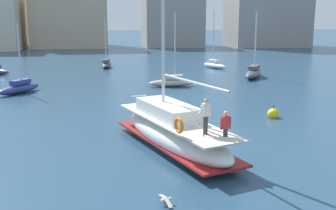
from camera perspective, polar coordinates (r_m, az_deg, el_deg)
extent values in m
plane|color=navy|center=(22.60, 3.94, -4.50)|extent=(400.00, 400.00, 0.00)
ellipsoid|color=white|center=(20.52, 0.86, -4.16)|extent=(5.31, 9.87, 1.40)
cube|color=maroon|center=(20.61, 0.85, -5.00)|extent=(5.27, 9.69, 0.10)
cube|color=beige|center=(20.33, 0.86, -2.16)|extent=(4.98, 9.35, 0.08)
cube|color=white|center=(20.86, -0.07, -0.69)|extent=(2.96, 4.63, 0.70)
cylinder|color=silver|center=(20.78, -0.69, 12.54)|extent=(0.16, 0.16, 10.26)
cylinder|color=#B7B7BC|center=(18.46, 3.34, 3.22)|extent=(1.93, 5.50, 0.12)
cylinder|color=silver|center=(24.11, -4.08, 1.32)|extent=(0.87, 0.34, 0.06)
torus|color=orange|center=(17.41, 1.54, -2.86)|extent=(0.35, 0.71, 0.70)
cylinder|color=#33333D|center=(17.81, 5.23, -2.80)|extent=(0.20, 0.20, 0.80)
cube|color=white|center=(17.65, 5.27, -0.66)|extent=(0.37, 0.29, 0.56)
sphere|color=tan|center=(17.57, 5.30, 0.58)|extent=(0.20, 0.20, 0.20)
cylinder|color=white|center=(17.55, 4.67, -0.89)|extent=(0.09, 0.09, 0.50)
cylinder|color=white|center=(17.78, 5.87, -0.75)|extent=(0.09, 0.09, 0.50)
cylinder|color=#33333D|center=(17.59, 7.99, -3.81)|extent=(0.20, 0.20, 0.35)
cube|color=red|center=(17.47, 8.04, -2.38)|extent=(0.37, 0.29, 0.56)
sphere|color=beige|center=(17.38, 8.07, -1.13)|extent=(0.20, 0.20, 0.20)
cylinder|color=red|center=(17.36, 7.44, -2.62)|extent=(0.09, 0.09, 0.50)
cylinder|color=red|center=(17.61, 8.62, -2.45)|extent=(0.09, 0.09, 0.50)
torus|color=silver|center=(17.95, 4.84, -1.94)|extent=(0.74, 0.30, 0.76)
ellipsoid|color=#4C4C51|center=(54.69, -8.54, 5.54)|extent=(1.65, 4.56, 0.72)
cube|color=#4C4C51|center=(54.41, -8.59, 6.10)|extent=(0.92, 1.86, 0.40)
cylinder|color=silver|center=(54.10, -8.70, 8.87)|extent=(0.12, 0.12, 5.68)
ellipsoid|color=navy|center=(37.85, -20.03, 2.12)|extent=(3.54, 4.49, 0.76)
cube|color=navy|center=(37.92, -19.84, 3.03)|extent=(1.64, 1.95, 0.40)
cylinder|color=silver|center=(37.73, -19.98, 6.69)|extent=(0.12, 0.12, 5.23)
ellipsoid|color=#4C4C51|center=(45.77, 11.79, 4.30)|extent=(4.08, 5.58, 0.92)
cube|color=#4C4C51|center=(45.96, 11.89, 5.16)|extent=(1.92, 2.41, 0.40)
cylinder|color=silver|center=(45.86, 12.08, 8.73)|extent=(0.14, 0.14, 6.11)
ellipsoid|color=white|center=(53.77, 6.48, 5.48)|extent=(2.67, 4.32, 0.69)
cube|color=white|center=(53.87, 6.35, 6.08)|extent=(1.30, 1.83, 0.40)
cylinder|color=silver|center=(53.72, 6.36, 9.42)|extent=(0.12, 0.12, 6.68)
ellipsoid|color=#B7B2A8|center=(39.01, 0.47, 3.08)|extent=(4.33, 1.05, 0.70)
cube|color=#B7B2A8|center=(38.96, 0.79, 3.89)|extent=(1.74, 0.68, 0.40)
cylinder|color=silver|center=(38.67, 0.96, 8.18)|extent=(0.12, 0.12, 6.24)
ellipsoid|color=silver|center=(14.70, -0.37, -13.07)|extent=(0.39, 0.25, 0.16)
sphere|color=silver|center=(14.75, 0.33, -12.85)|extent=(0.11, 0.11, 0.11)
cone|color=gold|center=(14.77, 0.57, -12.85)|extent=(0.08, 0.05, 0.04)
cube|color=#9E9993|center=(14.93, -0.76, -12.57)|extent=(0.25, 0.58, 0.14)
cube|color=#9E9993|center=(14.45, 0.03, -13.45)|extent=(0.25, 0.58, 0.14)
sphere|color=yellow|center=(27.79, 14.41, -1.23)|extent=(0.76, 0.76, 0.76)
cylinder|color=black|center=(27.73, 14.44, -0.63)|extent=(0.04, 0.04, 0.60)
cube|color=#C6AD8E|center=(95.64, -13.47, 12.72)|extent=(16.11, 14.17, 16.18)
cube|color=gray|center=(95.19, 0.50, 11.84)|extent=(12.70, 13.55, 12.19)
cube|color=gray|center=(97.79, 13.65, 13.85)|extent=(17.05, 12.08, 20.14)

